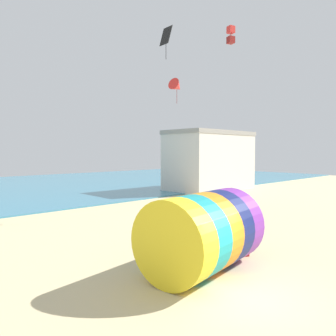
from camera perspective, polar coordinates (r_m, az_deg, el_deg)
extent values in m
plane|color=#CCBA8C|center=(12.09, 12.64, -20.67)|extent=(120.00, 120.00, 0.00)
cylinder|color=yellow|center=(11.82, 0.88, -12.97)|extent=(1.40, 3.28, 3.18)
cylinder|color=teal|center=(12.58, 3.63, -11.99)|extent=(1.40, 3.28, 3.18)
cylinder|color=orange|center=(13.37, 6.04, -11.11)|extent=(1.40, 3.28, 3.18)
cylinder|color=navy|center=(14.17, 8.17, -10.31)|extent=(1.40, 3.28, 3.18)
cylinder|color=purple|center=(15.00, 10.06, -9.59)|extent=(1.40, 3.28, 3.18)
cylinder|color=black|center=(15.44, 10.96, -9.24)|extent=(0.47, 2.90, 2.92)
cylinder|color=black|center=(16.92, 13.45, -12.22)|extent=(0.24, 0.24, 0.86)
cube|color=#338C4C|center=(16.74, 13.48, -9.73)|extent=(0.42, 0.39, 0.65)
sphere|color=beige|center=(16.64, 13.50, -8.19)|extent=(0.23, 0.23, 0.23)
cone|color=red|center=(25.28, 1.55, 14.00)|extent=(1.33, 1.13, 1.18)
cylinder|color=maroon|center=(25.14, 1.55, 12.30)|extent=(0.03, 0.03, 1.01)
cube|color=red|center=(26.11, 10.89, 22.56)|extent=(0.57, 0.57, 0.49)
cube|color=maroon|center=(25.87, 10.87, 21.04)|extent=(0.57, 0.57, 0.49)
cylinder|color=black|center=(25.99, 10.88, 21.81)|extent=(0.02, 0.02, 1.30)
cube|color=black|center=(21.69, -0.36, 22.05)|extent=(0.43, 0.85, 1.16)
cylinder|color=black|center=(21.43, -0.36, 19.95)|extent=(0.03, 0.03, 1.20)
cube|color=silver|center=(41.54, 7.26, 0.95)|extent=(11.10, 6.13, 6.86)
cube|color=gray|center=(41.58, 7.30, 6.03)|extent=(11.33, 6.25, 0.50)
cube|color=red|center=(15.99, 12.85, -14.05)|extent=(0.63, 0.57, 0.36)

